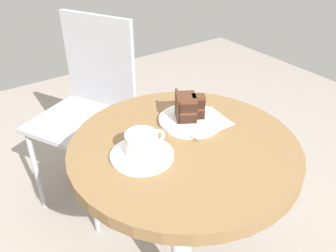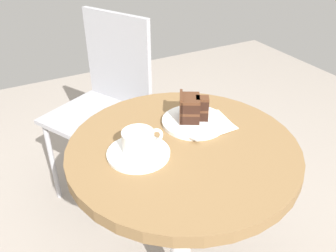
# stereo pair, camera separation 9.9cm
# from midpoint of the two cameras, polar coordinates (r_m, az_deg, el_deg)

# --- Properties ---
(cafe_table) EXTENTS (0.65, 0.65, 0.70)m
(cafe_table) POSITION_cam_midpoint_polar(r_m,az_deg,el_deg) (1.06, -0.21, -8.50)
(cafe_table) COLOR brown
(cafe_table) RESTS_ON ground
(saucer) EXTENTS (0.17, 0.17, 0.01)m
(saucer) POSITION_cam_midpoint_polar(r_m,az_deg,el_deg) (0.94, -7.20, -4.77)
(saucer) COLOR white
(saucer) RESTS_ON cafe_table
(coffee_cup) EXTENTS (0.12, 0.09, 0.06)m
(coffee_cup) POSITION_cam_midpoint_polar(r_m,az_deg,el_deg) (0.93, -7.23, -2.75)
(coffee_cup) COLOR white
(coffee_cup) RESTS_ON saucer
(teaspoon) EXTENTS (0.03, 0.10, 0.00)m
(teaspoon) POSITION_cam_midpoint_polar(r_m,az_deg,el_deg) (0.95, -10.87, -4.50)
(teaspoon) COLOR silver
(teaspoon) RESTS_ON saucer
(cake_plate) EXTENTS (0.19, 0.19, 0.01)m
(cake_plate) POSITION_cam_midpoint_polar(r_m,az_deg,el_deg) (1.08, 1.01, 0.87)
(cake_plate) COLOR white
(cake_plate) RESTS_ON cafe_table
(cake_slice) EXTENTS (0.10, 0.09, 0.08)m
(cake_slice) POSITION_cam_midpoint_polar(r_m,az_deg,el_deg) (1.06, 0.51, 3.02)
(cake_slice) COLOR black
(cake_slice) RESTS_ON cake_plate
(fork) EXTENTS (0.14, 0.09, 0.00)m
(fork) POSITION_cam_midpoint_polar(r_m,az_deg,el_deg) (1.03, 2.79, -0.33)
(fork) COLOR silver
(fork) RESTS_ON cake_plate
(napkin) EXTENTS (0.14, 0.14, 0.00)m
(napkin) POSITION_cam_midpoint_polar(r_m,az_deg,el_deg) (1.09, 3.73, 0.73)
(napkin) COLOR silver
(napkin) RESTS_ON cafe_table
(cafe_chair) EXTENTS (0.51, 0.51, 0.87)m
(cafe_chair) POSITION_cam_midpoint_polar(r_m,az_deg,el_deg) (1.64, -14.07, 4.28)
(cafe_chair) COLOR #9E9EA3
(cafe_chair) RESTS_ON ground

